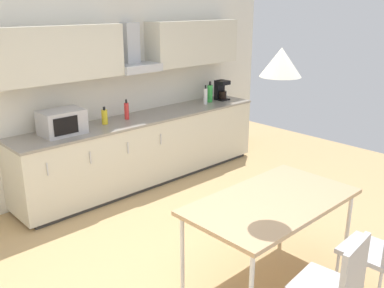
% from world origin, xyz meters
% --- Properties ---
extents(ground_plane, '(8.79, 7.29, 0.02)m').
position_xyz_m(ground_plane, '(0.00, 0.00, -0.01)').
color(ground_plane, tan).
extents(wall_back, '(7.03, 0.10, 2.88)m').
position_xyz_m(wall_back, '(0.00, 2.48, 1.44)').
color(wall_back, silver).
rests_on(wall_back, ground_plane).
extents(kitchen_counter, '(3.60, 0.68, 0.90)m').
position_xyz_m(kitchen_counter, '(0.93, 2.11, 0.45)').
color(kitchen_counter, '#333333').
rests_on(kitchen_counter, ground_plane).
extents(backsplash_tile, '(3.58, 0.02, 0.55)m').
position_xyz_m(backsplash_tile, '(0.93, 2.42, 1.18)').
color(backsplash_tile, silver).
rests_on(backsplash_tile, kitchen_counter).
extents(upper_wall_cabinets, '(3.58, 0.40, 0.61)m').
position_xyz_m(upper_wall_cabinets, '(0.93, 2.26, 1.78)').
color(upper_wall_cabinets, beige).
extents(microwave, '(0.48, 0.35, 0.28)m').
position_xyz_m(microwave, '(-0.23, 2.10, 1.04)').
color(microwave, '#ADADB2').
rests_on(microwave, kitchen_counter).
extents(coffee_maker, '(0.18, 0.19, 0.30)m').
position_xyz_m(coffee_maker, '(2.43, 2.13, 1.05)').
color(coffee_maker, black).
rests_on(coffee_maker, kitchen_counter).
extents(bottle_green, '(0.08, 0.08, 0.31)m').
position_xyz_m(bottle_green, '(2.19, 2.13, 1.04)').
color(bottle_green, green).
rests_on(bottle_green, kitchen_counter).
extents(bottle_white, '(0.06, 0.06, 0.28)m').
position_xyz_m(bottle_white, '(2.04, 2.07, 1.02)').
color(bottle_white, white).
rests_on(bottle_white, kitchen_counter).
extents(bottle_red, '(0.06, 0.06, 0.26)m').
position_xyz_m(bottle_red, '(0.68, 2.15, 1.01)').
color(bottle_red, red).
rests_on(bottle_red, kitchen_counter).
extents(bottle_yellow, '(0.07, 0.07, 0.22)m').
position_xyz_m(bottle_yellow, '(0.35, 2.14, 1.00)').
color(bottle_yellow, yellow).
rests_on(bottle_yellow, kitchen_counter).
extents(dining_table, '(1.51, 0.84, 0.76)m').
position_xyz_m(dining_table, '(0.36, -0.40, 0.71)').
color(dining_table, tan).
rests_on(dining_table, ground_plane).
extents(chair_near_left, '(0.44, 0.44, 0.87)m').
position_xyz_m(chair_near_left, '(0.03, -1.20, 0.53)').
color(chair_near_left, '#B2B2B7').
rests_on(chair_near_left, ground_plane).
extents(chair_near_right, '(0.41, 0.41, 0.87)m').
position_xyz_m(chair_near_right, '(0.70, -1.20, 0.53)').
color(chair_near_right, '#B2B2B7').
rests_on(chair_near_right, ground_plane).
extents(pendant_lamp, '(0.32, 0.32, 0.22)m').
position_xyz_m(pendant_lamp, '(0.36, -0.40, 1.90)').
color(pendant_lamp, silver).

